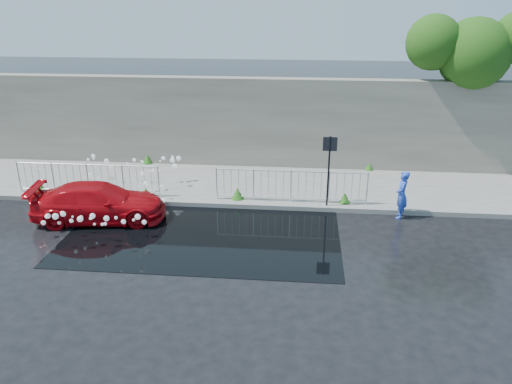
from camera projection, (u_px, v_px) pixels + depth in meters
ground at (180, 248)px, 14.00m from camera, size 90.00×90.00×0.00m
pavement at (211, 183)px, 18.60m from camera, size 30.00×4.00×0.15m
curb at (201, 204)px, 16.75m from camera, size 30.00×0.25×0.16m
retaining_wall at (220, 122)px, 19.97m from camera, size 30.00×0.60×3.50m
puddle at (204, 233)px, 14.88m from camera, size 8.00×5.00×0.01m
sign_post at (329, 160)px, 15.86m from camera, size 0.45×0.06×2.50m
tree at (473, 49)px, 18.27m from camera, size 4.97×2.65×6.15m
railing_left at (88, 178)px, 17.19m from camera, size 5.05×0.05×1.10m
railing_right at (291, 185)px, 16.56m from camera, size 5.05×0.05×1.10m
weeds at (205, 181)px, 18.07m from camera, size 12.17×3.93×0.39m
water_spray at (115, 190)px, 16.11m from camera, size 3.39×5.59×1.04m
red_car at (99, 202)px, 15.53m from camera, size 4.27×2.21×1.18m
person at (402, 195)px, 15.65m from camera, size 0.48×0.63×1.54m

